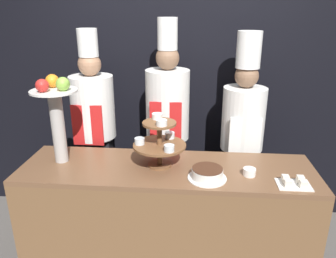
{
  "coord_description": "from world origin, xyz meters",
  "views": [
    {
      "loc": [
        0.19,
        -1.77,
        1.93
      ],
      "look_at": [
        0.0,
        0.4,
        1.13
      ],
      "focal_mm": 35.0,
      "sensor_mm": 36.0,
      "label": 1
    }
  ],
  "objects_px": {
    "tiered_stand": "(159,141)",
    "chef_center_right": "(242,132)",
    "chef_left": "(94,125)",
    "fruit_pedestal": "(56,109)",
    "cake_round": "(207,174)",
    "cake_square_tray": "(294,183)",
    "chef_center_left": "(168,123)",
    "cup_white": "(249,172)"
  },
  "relations": [
    {
      "from": "chef_center_left",
      "to": "fruit_pedestal",
      "type": "bearing_deg",
      "value": -144.79
    },
    {
      "from": "tiered_stand",
      "to": "cake_round",
      "type": "bearing_deg",
      "value": -26.42
    },
    {
      "from": "tiered_stand",
      "to": "chef_center_right",
      "type": "xyz_separation_m",
      "value": [
        0.64,
        0.53,
        -0.11
      ]
    },
    {
      "from": "cake_round",
      "to": "cake_square_tray",
      "type": "distance_m",
      "value": 0.55
    },
    {
      "from": "chef_left",
      "to": "cake_square_tray",
      "type": "bearing_deg",
      "value": -26.04
    },
    {
      "from": "cup_white",
      "to": "chef_center_right",
      "type": "bearing_deg",
      "value": 87.63
    },
    {
      "from": "fruit_pedestal",
      "to": "cake_square_tray",
      "type": "relative_size",
      "value": 2.99
    },
    {
      "from": "tiered_stand",
      "to": "cake_round",
      "type": "distance_m",
      "value": 0.4
    },
    {
      "from": "tiered_stand",
      "to": "cake_round",
      "type": "xyz_separation_m",
      "value": [
        0.33,
        -0.16,
        -0.16
      ]
    },
    {
      "from": "chef_center_left",
      "to": "chef_center_right",
      "type": "bearing_deg",
      "value": 0.01
    },
    {
      "from": "tiered_stand",
      "to": "chef_center_left",
      "type": "bearing_deg",
      "value": 89.06
    },
    {
      "from": "fruit_pedestal",
      "to": "cake_square_tray",
      "type": "xyz_separation_m",
      "value": [
        1.6,
        -0.22,
        -0.38
      ]
    },
    {
      "from": "cup_white",
      "to": "chef_left",
      "type": "height_order",
      "value": "chef_left"
    },
    {
      "from": "chef_left",
      "to": "chef_center_left",
      "type": "height_order",
      "value": "chef_center_left"
    },
    {
      "from": "cake_square_tray",
      "to": "fruit_pedestal",
      "type": "bearing_deg",
      "value": 172.18
    },
    {
      "from": "cake_square_tray",
      "to": "chef_left",
      "type": "bearing_deg",
      "value": 153.96
    },
    {
      "from": "cup_white",
      "to": "chef_center_right",
      "type": "xyz_separation_m",
      "value": [
        0.03,
        0.63,
        0.06
      ]
    },
    {
      "from": "chef_center_left",
      "to": "chef_center_right",
      "type": "height_order",
      "value": "chef_center_left"
    },
    {
      "from": "cake_square_tray",
      "to": "chef_center_left",
      "type": "distance_m",
      "value": 1.14
    },
    {
      "from": "cake_round",
      "to": "chef_left",
      "type": "bearing_deg",
      "value": 144.11
    },
    {
      "from": "chef_left",
      "to": "chef_center_right",
      "type": "relative_size",
      "value": 1.01
    },
    {
      "from": "tiered_stand",
      "to": "cup_white",
      "type": "xyz_separation_m",
      "value": [
        0.61,
        -0.09,
        -0.17
      ]
    },
    {
      "from": "cake_round",
      "to": "chef_center_left",
      "type": "relative_size",
      "value": 0.14
    },
    {
      "from": "cake_square_tray",
      "to": "chef_left",
      "type": "relative_size",
      "value": 0.12
    },
    {
      "from": "chef_center_right",
      "to": "cake_round",
      "type": "bearing_deg",
      "value": -113.86
    },
    {
      "from": "tiered_stand",
      "to": "chef_left",
      "type": "xyz_separation_m",
      "value": [
        -0.63,
        0.53,
        -0.09
      ]
    },
    {
      "from": "fruit_pedestal",
      "to": "cup_white",
      "type": "xyz_separation_m",
      "value": [
        1.34,
        -0.11,
        -0.37
      ]
    },
    {
      "from": "cake_round",
      "to": "chef_center_left",
      "type": "bearing_deg",
      "value": 114.84
    },
    {
      "from": "tiered_stand",
      "to": "chef_center_left",
      "type": "distance_m",
      "value": 0.54
    },
    {
      "from": "cake_round",
      "to": "chef_center_left",
      "type": "distance_m",
      "value": 0.77
    },
    {
      "from": "cake_square_tray",
      "to": "chef_center_right",
      "type": "height_order",
      "value": "chef_center_right"
    },
    {
      "from": "cake_square_tray",
      "to": "chef_left",
      "type": "height_order",
      "value": "chef_left"
    },
    {
      "from": "cup_white",
      "to": "chef_center_right",
      "type": "height_order",
      "value": "chef_center_right"
    },
    {
      "from": "tiered_stand",
      "to": "chef_center_right",
      "type": "height_order",
      "value": "chef_center_right"
    },
    {
      "from": "fruit_pedestal",
      "to": "cake_square_tray",
      "type": "distance_m",
      "value": 1.66
    },
    {
      "from": "fruit_pedestal",
      "to": "chef_center_right",
      "type": "height_order",
      "value": "chef_center_right"
    },
    {
      "from": "chef_left",
      "to": "fruit_pedestal",
      "type": "bearing_deg",
      "value": -100.07
    },
    {
      "from": "cake_square_tray",
      "to": "chef_center_left",
      "type": "height_order",
      "value": "chef_center_left"
    },
    {
      "from": "tiered_stand",
      "to": "cake_square_tray",
      "type": "bearing_deg",
      "value": -13.12
    },
    {
      "from": "fruit_pedestal",
      "to": "chef_center_left",
      "type": "relative_size",
      "value": 0.33
    },
    {
      "from": "chef_center_right",
      "to": "cup_white",
      "type": "bearing_deg",
      "value": -92.37
    },
    {
      "from": "cup_white",
      "to": "cake_square_tray",
      "type": "bearing_deg",
      "value": -22.65
    }
  ]
}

